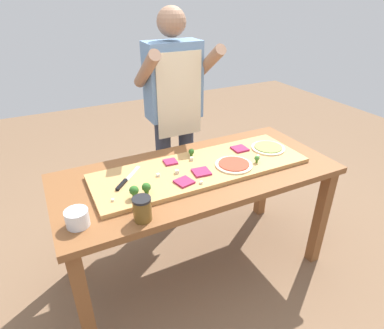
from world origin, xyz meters
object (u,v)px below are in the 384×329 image
object	(u,v)px
prep_table	(197,186)
pizza_whole_pesto_green	(268,148)
pizza_slice_far_right	(201,172)
cook_center	(174,105)
chefs_knife	(125,181)
cheese_crumble_e	(201,183)
cheese_crumble_a	(192,159)
cheese_crumble_d	(258,156)
broccoli_floret_back_mid	(146,187)
broccoli_floret_front_right	(134,191)
cheese_crumble_f	(113,200)
pizza_whole_tomato_red	(234,165)
cheese_crumble_b	(158,175)
pizza_slice_near_right	(170,162)
sauce_jar	(142,209)
pizza_slice_near_left	(240,149)
broccoli_floret_center_right	(191,152)
pizza_slice_center	(184,182)
broccoli_floret_back_right	(257,158)
cheese_crumble_c	(177,172)
flour_cup	(77,219)

from	to	relation	value
prep_table	pizza_whole_pesto_green	xyz separation A→B (m)	(0.55, 0.02, 0.14)
pizza_slice_far_right	cook_center	bearing A→B (deg)	78.39
chefs_knife	cheese_crumble_e	bearing A→B (deg)	-29.36
cheese_crumble_e	cheese_crumble_a	bearing A→B (deg)	74.01
cheese_crumble_d	broccoli_floret_back_mid	bearing A→B (deg)	-174.79
broccoli_floret_front_right	cheese_crumble_f	world-z (taller)	broccoli_floret_front_right
broccoli_floret_front_right	cheese_crumble_e	xyz separation A→B (m)	(0.37, -0.03, -0.03)
pizza_slice_far_right	cheese_crumble_d	distance (m)	0.42
pizza_whole_tomato_red	cheese_crumble_b	size ratio (longest dim) A/B	13.43
pizza_slice_near_right	sauce_jar	distance (m)	0.54
cheese_crumble_a	sauce_jar	distance (m)	0.61
pizza_slice_near_left	cheese_crumble_f	distance (m)	0.94
pizza_whole_tomato_red	cheese_crumble_a	bearing A→B (deg)	137.73
pizza_whole_tomato_red	broccoli_floret_center_right	bearing A→B (deg)	127.46
pizza_whole_pesto_green	broccoli_floret_back_mid	xyz separation A→B (m)	(-0.92, -0.15, 0.03)
pizza_slice_center	sauce_jar	bearing A→B (deg)	-149.79
pizza_slice_near_right	cheese_crumble_e	xyz separation A→B (m)	(0.05, -0.30, 0.00)
pizza_whole_pesto_green	sauce_jar	bearing A→B (deg)	-162.43
broccoli_floret_back_right	cook_center	xyz separation A→B (m)	(-0.22, 0.75, 0.16)
pizza_slice_far_right	cheese_crumble_c	distance (m)	0.14
cheese_crumble_a	pizza_slice_far_right	bearing A→B (deg)	-97.05
prep_table	sauce_jar	distance (m)	0.57
pizza_slice_far_right	broccoli_floret_front_right	xyz separation A→B (m)	(-0.43, -0.07, 0.04)
cheese_crumble_b	prep_table	bearing A→B (deg)	-1.61
pizza_slice_near_right	broccoli_floret_back_right	size ratio (longest dim) A/B	1.64
broccoli_floret_center_right	chefs_knife	bearing A→B (deg)	-166.35
pizza_slice_near_left	broccoli_floret_back_right	bearing A→B (deg)	-93.25
pizza_slice_near_right	cheese_crumble_f	distance (m)	0.49
sauce_jar	cheese_crumble_e	bearing A→B (deg)	18.03
cheese_crumble_a	cheese_crumble_c	distance (m)	0.19
cheese_crumble_f	cook_center	size ratio (longest dim) A/B	0.01
chefs_knife	sauce_jar	size ratio (longest dim) A/B	1.79
cheese_crumble_f	pizza_slice_near_right	bearing A→B (deg)	30.34
chefs_knife	broccoli_floret_front_right	bearing A→B (deg)	-90.49
pizza_slice_center	flour_cup	size ratio (longest dim) A/B	0.83
cheese_crumble_b	chefs_knife	bearing A→B (deg)	172.09
chefs_knife	cheese_crumble_e	distance (m)	0.42
pizza_slice_center	broccoli_floret_front_right	distance (m)	0.29
cheese_crumble_e	cheese_crumble_f	world-z (taller)	cheese_crumble_e
cheese_crumble_c	broccoli_floret_front_right	bearing A→B (deg)	-156.34
pizza_whole_tomato_red	cheese_crumble_b	bearing A→B (deg)	169.11
pizza_slice_near_left	broccoli_floret_back_right	world-z (taller)	broccoli_floret_back_right
cheese_crumble_b	cheese_crumble_f	xyz separation A→B (m)	(-0.30, -0.13, -0.00)
pizza_whole_tomato_red	pizza_slice_center	size ratio (longest dim) A/B	2.49
pizza_slice_near_left	cheese_crumble_e	bearing A→B (deg)	-148.57
sauce_jar	chefs_knife	bearing A→B (deg)	87.86
pizza_slice_near_left	cheese_crumble_f	world-z (taller)	cheese_crumble_f
prep_table	cheese_crumble_a	xyz separation A→B (m)	(0.01, 0.10, 0.14)
cheese_crumble_e	sauce_jar	distance (m)	0.40
broccoli_floret_back_right	cheese_crumble_a	size ratio (longest dim) A/B	2.32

